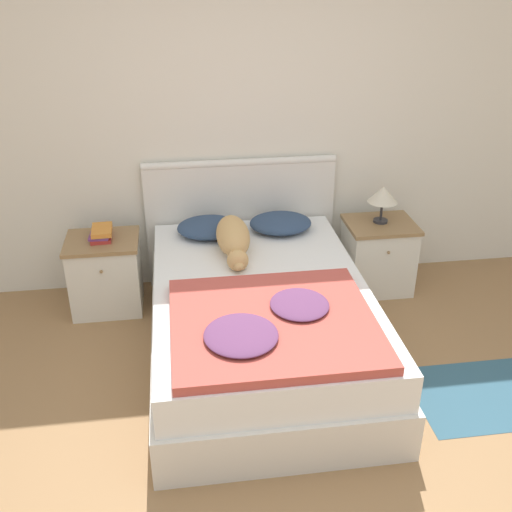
{
  "coord_description": "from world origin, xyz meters",
  "views": [
    {
      "loc": [
        -0.51,
        -2.23,
        2.43
      ],
      "look_at": [
        -0.02,
        1.2,
        0.64
      ],
      "focal_mm": 42.0,
      "sensor_mm": 36.0,
      "label": 1
    }
  ],
  "objects_px": {
    "pillow_left": "(209,227)",
    "book_stack": "(101,233)",
    "nightstand_left": "(106,274)",
    "table_lamp": "(383,195)",
    "dog": "(234,238)",
    "pillow_right": "(280,223)",
    "nightstand_right": "(378,256)",
    "bed": "(260,322)"
  },
  "relations": [
    {
      "from": "pillow_right",
      "to": "book_stack",
      "type": "bearing_deg",
      "value": -179.57
    },
    {
      "from": "nightstand_right",
      "to": "pillow_left",
      "type": "bearing_deg",
      "value": 178.78
    },
    {
      "from": "nightstand_right",
      "to": "pillow_right",
      "type": "relative_size",
      "value": 1.22
    },
    {
      "from": "book_stack",
      "to": "pillow_left",
      "type": "bearing_deg",
      "value": 0.72
    },
    {
      "from": "book_stack",
      "to": "dog",
      "type": "bearing_deg",
      "value": -18.09
    },
    {
      "from": "nightstand_right",
      "to": "nightstand_left",
      "type": "bearing_deg",
      "value": 180.0
    },
    {
      "from": "pillow_right",
      "to": "dog",
      "type": "xyz_separation_m",
      "value": [
        -0.39,
        -0.31,
        0.05
      ]
    },
    {
      "from": "pillow_left",
      "to": "table_lamp",
      "type": "height_order",
      "value": "table_lamp"
    },
    {
      "from": "nightstand_left",
      "to": "pillow_right",
      "type": "bearing_deg",
      "value": 1.22
    },
    {
      "from": "nightstand_right",
      "to": "book_stack",
      "type": "relative_size",
      "value": 2.49
    },
    {
      "from": "pillow_right",
      "to": "book_stack",
      "type": "distance_m",
      "value": 1.31
    },
    {
      "from": "bed",
      "to": "table_lamp",
      "type": "xyz_separation_m",
      "value": [
        1.04,
        0.79,
        0.52
      ]
    },
    {
      "from": "pillow_left",
      "to": "dog",
      "type": "relative_size",
      "value": 0.65
    },
    {
      "from": "book_stack",
      "to": "nightstand_left",
      "type": "bearing_deg",
      "value": -94.93
    },
    {
      "from": "pillow_left",
      "to": "dog",
      "type": "height_order",
      "value": "dog"
    },
    {
      "from": "pillow_right",
      "to": "table_lamp",
      "type": "height_order",
      "value": "table_lamp"
    },
    {
      "from": "pillow_left",
      "to": "book_stack",
      "type": "bearing_deg",
      "value": -179.28
    },
    {
      "from": "pillow_right",
      "to": "nightstand_left",
      "type": "bearing_deg",
      "value": -178.78
    },
    {
      "from": "dog",
      "to": "book_stack",
      "type": "height_order",
      "value": "dog"
    },
    {
      "from": "nightstand_right",
      "to": "pillow_left",
      "type": "height_order",
      "value": "pillow_left"
    },
    {
      "from": "book_stack",
      "to": "table_lamp",
      "type": "bearing_deg",
      "value": 0.01
    },
    {
      "from": "nightstand_right",
      "to": "dog",
      "type": "distance_m",
      "value": 1.25
    },
    {
      "from": "pillow_left",
      "to": "book_stack",
      "type": "xyz_separation_m",
      "value": [
        -0.77,
        -0.01,
        0.01
      ]
    },
    {
      "from": "nightstand_left",
      "to": "book_stack",
      "type": "distance_m",
      "value": 0.32
    },
    {
      "from": "nightstand_right",
      "to": "pillow_left",
      "type": "xyz_separation_m",
      "value": [
        -1.31,
        0.03,
        0.32
      ]
    },
    {
      "from": "book_stack",
      "to": "bed",
      "type": "bearing_deg",
      "value": -37.12
    },
    {
      "from": "dog",
      "to": "table_lamp",
      "type": "height_order",
      "value": "table_lamp"
    },
    {
      "from": "nightstand_left",
      "to": "nightstand_right",
      "type": "distance_m",
      "value": 2.09
    },
    {
      "from": "nightstand_left",
      "to": "table_lamp",
      "type": "bearing_deg",
      "value": 0.51
    },
    {
      "from": "nightstand_right",
      "to": "table_lamp",
      "type": "relative_size",
      "value": 1.96
    },
    {
      "from": "nightstand_left",
      "to": "pillow_right",
      "type": "height_order",
      "value": "pillow_right"
    },
    {
      "from": "book_stack",
      "to": "nightstand_right",
      "type": "bearing_deg",
      "value": -0.5
    },
    {
      "from": "nightstand_right",
      "to": "dog",
      "type": "relative_size",
      "value": 0.79
    },
    {
      "from": "pillow_left",
      "to": "book_stack",
      "type": "distance_m",
      "value": 0.77
    },
    {
      "from": "bed",
      "to": "nightstand_right",
      "type": "bearing_deg",
      "value": 36.44
    },
    {
      "from": "bed",
      "to": "pillow_left",
      "type": "xyz_separation_m",
      "value": [
        -0.27,
        0.8,
        0.33
      ]
    },
    {
      "from": "dog",
      "to": "bed",
      "type": "bearing_deg",
      "value": -76.45
    },
    {
      "from": "nightstand_right",
      "to": "pillow_right",
      "type": "height_order",
      "value": "pillow_right"
    },
    {
      "from": "pillow_left",
      "to": "nightstand_left",
      "type": "bearing_deg",
      "value": -177.93
    },
    {
      "from": "pillow_left",
      "to": "bed",
      "type": "bearing_deg",
      "value": -71.4
    },
    {
      "from": "pillow_right",
      "to": "book_stack",
      "type": "xyz_separation_m",
      "value": [
        -1.31,
        -0.01,
        0.01
      ]
    },
    {
      "from": "dog",
      "to": "pillow_right",
      "type": "bearing_deg",
      "value": 38.94
    }
  ]
}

